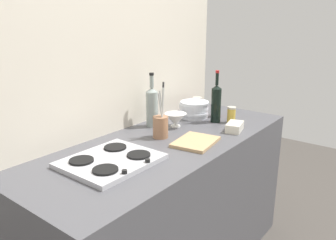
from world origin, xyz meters
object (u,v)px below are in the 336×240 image
object	(u,v)px
wine_bottle_leftmost	(152,106)
wine_bottle_mid_left	(216,103)
condiment_jar_front	(197,103)
cutting_board	(196,142)
plate_stack	(194,109)
condiment_jar_rear	(216,110)
condiment_jar_spare	(231,115)
mixing_bowl	(176,120)
stovetop_hob	(111,160)
utensil_crock	(161,125)
butter_dish	(235,127)

from	to	relation	value
wine_bottle_leftmost	wine_bottle_mid_left	size ratio (longest dim) A/B	1.00
condiment_jar_front	cutting_board	distance (m)	0.75
plate_stack	condiment_jar_rear	distance (m)	0.16
condiment_jar_front	condiment_jar_spare	bearing A→B (deg)	-111.72
condiment_jar_spare	mixing_bowl	bearing A→B (deg)	142.33
condiment_jar_spare	cutting_board	distance (m)	0.48
stovetop_hob	utensil_crock	bearing A→B (deg)	5.89
plate_stack	condiment_jar_front	distance (m)	0.22
utensil_crock	condiment_jar_rear	bearing A→B (deg)	-2.44
utensil_crock	condiment_jar_spare	size ratio (longest dim) A/B	3.00
utensil_crock	condiment_jar_rear	distance (m)	0.59
condiment_jar_front	condiment_jar_rear	size ratio (longest dim) A/B	1.04
plate_stack	mixing_bowl	bearing A→B (deg)	-172.75
wine_bottle_leftmost	condiment_jar_spare	size ratio (longest dim) A/B	3.22
mixing_bowl	condiment_jar_front	world-z (taller)	condiment_jar_front
stovetop_hob	mixing_bowl	distance (m)	0.66
wine_bottle_leftmost	utensil_crock	bearing A→B (deg)	-126.75
stovetop_hob	condiment_jar_spare	distance (m)	0.97
mixing_bowl	condiment_jar_rear	bearing A→B (deg)	-11.79
wine_bottle_mid_left	utensil_crock	distance (m)	0.48
utensil_crock	condiment_jar_front	world-z (taller)	utensil_crock
butter_dish	condiment_jar_spare	xyz separation A→B (m)	(0.15, 0.10, 0.03)
plate_stack	butter_dish	xyz separation A→B (m)	(-0.10, -0.37, -0.03)
stovetop_hob	mixing_bowl	bearing A→B (deg)	8.57
plate_stack	butter_dish	world-z (taller)	plate_stack
wine_bottle_leftmost	utensil_crock	world-z (taller)	wine_bottle_leftmost
plate_stack	stovetop_hob	bearing A→B (deg)	-171.80
condiment_jar_spare	cutting_board	size ratio (longest dim) A/B	0.41
wine_bottle_mid_left	butter_dish	world-z (taller)	wine_bottle_mid_left
mixing_bowl	stovetop_hob	bearing A→B (deg)	-171.43
wine_bottle_mid_left	plate_stack	bearing A→B (deg)	88.20
condiment_jar_rear	condiment_jar_spare	distance (m)	0.17
mixing_bowl	cutting_board	world-z (taller)	mixing_bowl
wine_bottle_leftmost	condiment_jar_rear	xyz separation A→B (m)	(0.46, -0.21, -0.09)
butter_dish	condiment_jar_front	size ratio (longest dim) A/B	1.53
utensil_crock	wine_bottle_leftmost	bearing A→B (deg)	53.25
plate_stack	condiment_jar_spare	world-z (taller)	plate_stack
mixing_bowl	butter_dish	world-z (taller)	mixing_bowl
stovetop_hob	plate_stack	distance (m)	0.92
condiment_jar_front	plate_stack	bearing A→B (deg)	-152.56
mixing_bowl	wine_bottle_mid_left	bearing A→B (deg)	-29.73
utensil_crock	condiment_jar_spare	xyz separation A→B (m)	(0.52, -0.18, -0.02)
mixing_bowl	condiment_jar_spare	size ratio (longest dim) A/B	1.29
stovetop_hob	condiment_jar_front	distance (m)	1.13
cutting_board	mixing_bowl	bearing A→B (deg)	57.18
condiment_jar_front	condiment_jar_rear	distance (m)	0.23
condiment_jar_rear	cutting_board	xyz separation A→B (m)	(-0.55, -0.19, -0.04)
cutting_board	condiment_jar_rear	bearing A→B (deg)	19.17
butter_dish	condiment_jar_rear	distance (m)	0.34
plate_stack	wine_bottle_mid_left	size ratio (longest dim) A/B	0.60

